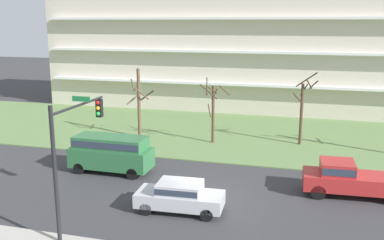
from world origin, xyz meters
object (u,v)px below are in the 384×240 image
Objects in this scene: tree_center at (303,108)px; pickup_red_center_left at (349,178)px; traffic_signal_mast at (73,143)px; tree_far_left at (139,102)px; sedan_silver_center_right at (180,195)px; van_green_near_left at (111,151)px; tree_left at (213,109)px.

tree_center reaches higher than pickup_red_center_left.
tree_center is 0.93× the size of traffic_signal_mast.
tree_far_left reaches higher than tree_center.
pickup_red_center_left is at bearing 25.25° from sedan_silver_center_right.
van_green_near_left is at bearing 140.06° from sedan_silver_center_right.
tree_center is (6.72, 1.46, 0.15)m from tree_left.
tree_far_left is 18.04m from pickup_red_center_left.
pickup_red_center_left is at bearing -73.62° from tree_center.
traffic_signal_mast reaches higher than sedan_silver_center_right.
pickup_red_center_left is at bearing -40.81° from tree_left.
tree_far_left is at bearing -79.56° from van_green_near_left.
tree_far_left is 15.06m from sedan_silver_center_right.
sedan_silver_center_right is at bearing 143.39° from van_green_near_left.
pickup_red_center_left is 9.51m from sedan_silver_center_right.
van_green_near_left is 8.31m from traffic_signal_mast.
tree_center is 15.13m from van_green_near_left.
sedan_silver_center_right is (-5.52, -14.22, -2.07)m from tree_center.
traffic_signal_mast is at bearing -145.37° from sedan_silver_center_right.
tree_center is 1.09× the size of van_green_near_left.
pickup_red_center_left is at bearing -28.03° from tree_far_left.
tree_left is 9.64m from van_green_near_left.
tree_far_left is at bearing -174.23° from tree_center.
tree_center is 1.27× the size of sedan_silver_center_right.
traffic_signal_mast is (-12.41, -7.58, 3.15)m from pickup_red_center_left.
tree_center is at bearing -139.32° from van_green_near_left.
tree_left is at bearing -1.36° from tree_far_left.
sedan_silver_center_right is at bearing 24.78° from pickup_red_center_left.
tree_center is at bearing -77.00° from pickup_red_center_left.
tree_left is 6.88m from tree_center.
traffic_signal_mast reaches higher than tree_center.
tree_far_left reaches higher than van_green_near_left.
tree_far_left is 8.69m from van_green_near_left.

